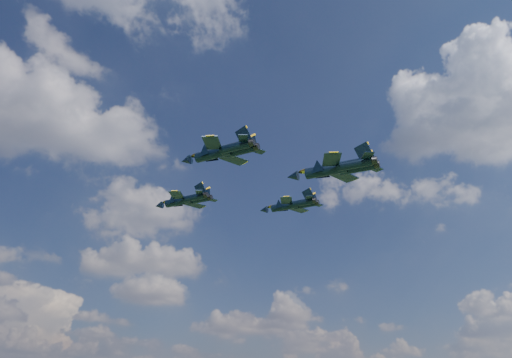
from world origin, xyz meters
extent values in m
cylinder|color=black|center=(-17.57, 18.42, 61.33)|extent=(6.29, 6.94, 1.56)
cone|color=black|center=(-20.86, 22.23, 61.33)|extent=(2.59, 2.68, 1.48)
ellipsoid|color=brown|center=(-19.44, 20.59, 61.81)|extent=(2.27, 2.44, 0.71)
cube|color=black|center=(-18.80, 15.06, 61.33)|extent=(3.84, 4.59, 0.16)
cube|color=black|center=(-14.07, 19.15, 61.33)|extent=(4.51, 3.43, 0.16)
cube|color=black|center=(-15.13, 12.14, 61.33)|extent=(1.97, 2.42, 0.12)
cube|color=black|center=(-11.71, 15.09, 61.33)|extent=(2.32, 1.73, 0.12)
cube|color=black|center=(-14.60, 13.52, 62.55)|extent=(2.13, 1.63, 2.62)
cube|color=black|center=(-13.15, 14.77, 62.55)|extent=(1.53, 2.33, 2.62)
cylinder|color=black|center=(-17.49, -4.85, 61.20)|extent=(6.69, 7.40, 1.66)
cone|color=black|center=(-20.98, -0.79, 61.20)|extent=(2.76, 2.85, 1.57)
ellipsoid|color=brown|center=(-19.48, -2.54, 61.71)|extent=(2.41, 2.60, 0.76)
cube|color=black|center=(-18.80, -8.43, 61.20)|extent=(4.09, 4.88, 0.17)
cube|color=black|center=(-13.75, -4.08, 61.20)|extent=(4.80, 3.64, 0.17)
cube|color=black|center=(-14.91, -11.54, 61.20)|extent=(2.10, 2.57, 0.13)
cube|color=black|center=(-11.26, -8.40, 61.20)|extent=(2.47, 1.84, 0.13)
cube|color=black|center=(-14.34, -10.07, 62.50)|extent=(2.27, 1.74, 2.78)
cube|color=black|center=(-12.79, -8.75, 62.50)|extent=(1.63, 2.48, 2.78)
cylinder|color=black|center=(4.87, 16.64, 62.73)|extent=(6.40, 7.06, 1.59)
cone|color=black|center=(1.52, 20.52, 62.73)|extent=(2.64, 2.72, 1.50)
ellipsoid|color=brown|center=(2.96, 18.85, 63.22)|extent=(2.31, 2.48, 0.72)
cube|color=black|center=(3.61, 13.22, 62.73)|extent=(3.90, 4.67, 0.16)
cube|color=black|center=(8.43, 17.38, 62.73)|extent=(4.59, 3.48, 0.16)
cube|color=black|center=(7.34, 10.25, 62.73)|extent=(2.00, 2.46, 0.12)
cube|color=black|center=(10.82, 13.25, 62.73)|extent=(2.36, 1.76, 0.12)
cube|color=black|center=(7.88, 11.65, 63.97)|extent=(2.17, 1.66, 2.66)
cube|color=black|center=(9.35, 12.92, 63.97)|extent=(1.55, 2.37, 2.66)
cylinder|color=black|center=(2.79, -5.02, 61.61)|extent=(8.10, 8.34, 1.94)
cone|color=black|center=(-1.53, -0.50, 61.61)|extent=(3.26, 3.29, 1.83)
ellipsoid|color=brown|center=(0.33, -2.45, 62.20)|extent=(2.89, 2.96, 0.88)
cube|color=black|center=(1.48, -9.25, 61.61)|extent=(4.59, 5.67, 0.19)
cube|color=black|center=(7.08, -3.90, 61.61)|extent=(5.64, 4.43, 0.19)
cube|color=black|center=(6.20, -12.63, 61.61)|extent=(2.34, 2.96, 0.15)
cube|color=black|center=(10.24, -8.77, 61.61)|extent=(2.92, 2.25, 0.15)
cube|color=black|center=(6.77, -10.90, 63.12)|extent=(2.73, 1.90, 3.24)
cube|color=black|center=(8.48, -9.26, 63.12)|extent=(1.90, 2.81, 3.24)
camera|label=1|loc=(-37.25, -73.54, 25.92)|focal=35.00mm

